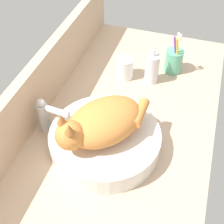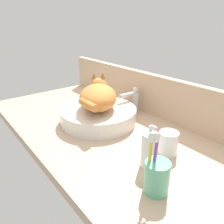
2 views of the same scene
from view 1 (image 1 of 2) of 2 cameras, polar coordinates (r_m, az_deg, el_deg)
ground_plane at (r=109.45cm, az=1.11°, el=-4.52°), size 136.22×63.78×4.00cm
backsplash_panel at (r=110.28cm, az=-13.95°, el=3.40°), size 136.22×3.60×20.52cm
sink_basin at (r=101.26cm, az=-1.27°, el=-5.17°), size 35.75×35.75×7.06cm
cat at (r=93.73cm, az=-2.02°, el=-1.96°), size 30.20×28.59×14.00cm
faucet at (r=106.09cm, az=-11.95°, el=-0.41°), size 3.66×11.85×13.60cm
soap_dispenser at (r=125.24cm, az=7.32°, el=7.90°), size 5.48×5.48×15.49cm
toothbrush_cup at (r=132.66cm, az=11.23°, el=9.21°), size 7.22×7.22×18.71cm
water_glass at (r=127.92cm, az=2.34°, el=7.85°), size 7.03×7.03×8.79cm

